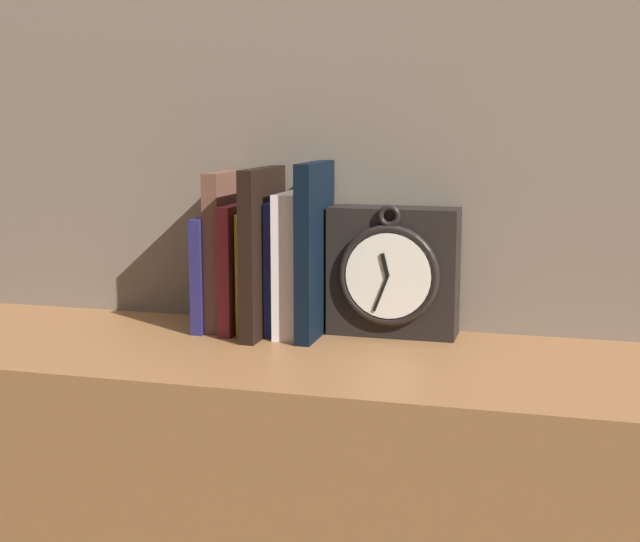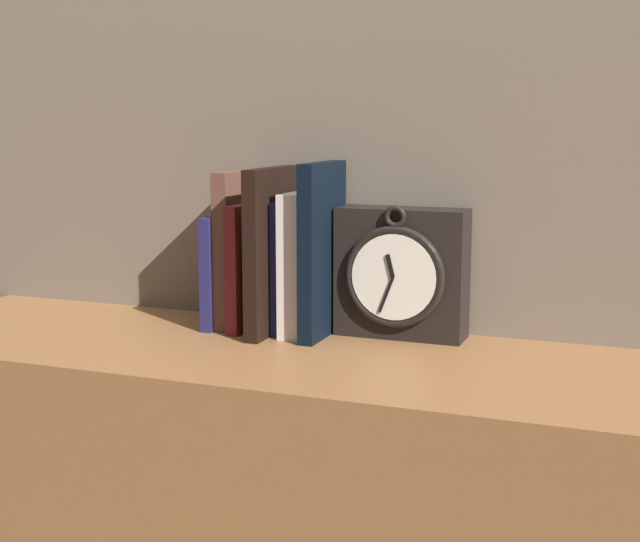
{
  "view_description": "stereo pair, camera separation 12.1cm",
  "coord_description": "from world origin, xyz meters",
  "px_view_note": "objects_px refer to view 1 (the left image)",
  "views": [
    {
      "loc": [
        0.31,
        -1.15,
        1.12
      ],
      "look_at": [
        0.0,
        0.0,
        0.92
      ],
      "focal_mm": 50.0,
      "sensor_mm": 36.0,
      "label": 1
    },
    {
      "loc": [
        0.43,
        -1.11,
        1.12
      ],
      "look_at": [
        0.0,
        0.0,
        0.92
      ],
      "focal_mm": 50.0,
      "sensor_mm": 36.0,
      "label": 2
    }
  ],
  "objects_px": {
    "book_slot0_navy": "(210,272)",
    "book_slot7_black": "(315,250)",
    "book_slot6_white": "(295,263)",
    "clock": "(393,272)",
    "book_slot1_brown": "(224,250)",
    "book_slot3_yellow": "(254,271)",
    "book_slot2_maroon": "(238,267)",
    "book_slot4_black": "(263,252)",
    "book_slot5_navy": "(280,266)"
  },
  "relations": [
    {
      "from": "book_slot4_black",
      "to": "book_slot5_navy",
      "type": "xyz_separation_m",
      "value": [
        0.02,
        0.02,
        -0.03
      ]
    },
    {
      "from": "book_slot4_black",
      "to": "book_slot3_yellow",
      "type": "bearing_deg",
      "value": 134.23
    },
    {
      "from": "book_slot5_navy",
      "to": "book_slot0_navy",
      "type": "bearing_deg",
      "value": -177.44
    },
    {
      "from": "book_slot3_yellow",
      "to": "book_slot6_white",
      "type": "height_order",
      "value": "book_slot6_white"
    },
    {
      "from": "clock",
      "to": "book_slot6_white",
      "type": "bearing_deg",
      "value": -169.99
    },
    {
      "from": "book_slot0_navy",
      "to": "book_slot6_white",
      "type": "height_order",
      "value": "book_slot6_white"
    },
    {
      "from": "book_slot0_navy",
      "to": "book_slot2_maroon",
      "type": "xyz_separation_m",
      "value": [
        0.05,
        -0.0,
        0.01
      ]
    },
    {
      "from": "book_slot2_maroon",
      "to": "book_slot4_black",
      "type": "distance_m",
      "value": 0.06
    },
    {
      "from": "clock",
      "to": "book_slot7_black",
      "type": "relative_size",
      "value": 0.77
    },
    {
      "from": "book_slot6_white",
      "to": "book_slot7_black",
      "type": "xyz_separation_m",
      "value": [
        0.03,
        -0.01,
        0.02
      ]
    },
    {
      "from": "book_slot2_maroon",
      "to": "book_slot3_yellow",
      "type": "xyz_separation_m",
      "value": [
        0.02,
        0.01,
        -0.01
      ]
    },
    {
      "from": "book_slot1_brown",
      "to": "book_slot2_maroon",
      "type": "distance_m",
      "value": 0.04
    },
    {
      "from": "clock",
      "to": "book_slot1_brown",
      "type": "bearing_deg",
      "value": -175.95
    },
    {
      "from": "book_slot0_navy",
      "to": "book_slot7_black",
      "type": "height_order",
      "value": "book_slot7_black"
    },
    {
      "from": "book_slot2_maroon",
      "to": "book_slot6_white",
      "type": "height_order",
      "value": "book_slot6_white"
    },
    {
      "from": "book_slot0_navy",
      "to": "book_slot2_maroon",
      "type": "height_order",
      "value": "book_slot2_maroon"
    },
    {
      "from": "clock",
      "to": "book_slot3_yellow",
      "type": "xyz_separation_m",
      "value": [
        -0.21,
        -0.02,
        -0.0
      ]
    },
    {
      "from": "book_slot3_yellow",
      "to": "book_slot5_navy",
      "type": "distance_m",
      "value": 0.04
    },
    {
      "from": "book_slot0_navy",
      "to": "clock",
      "type": "bearing_deg",
      "value": 4.72
    },
    {
      "from": "book_slot4_black",
      "to": "book_slot6_white",
      "type": "relative_size",
      "value": 1.17
    },
    {
      "from": "book_slot3_yellow",
      "to": "book_slot7_black",
      "type": "bearing_deg",
      "value": -8.33
    },
    {
      "from": "book_slot0_navy",
      "to": "book_slot7_black",
      "type": "distance_m",
      "value": 0.18
    },
    {
      "from": "book_slot0_navy",
      "to": "book_slot4_black",
      "type": "bearing_deg",
      "value": -10.87
    },
    {
      "from": "book_slot4_black",
      "to": "book_slot1_brown",
      "type": "bearing_deg",
      "value": 162.43
    },
    {
      "from": "book_slot1_brown",
      "to": "book_slot7_black",
      "type": "relative_size",
      "value": 0.93
    },
    {
      "from": "clock",
      "to": "book_slot0_navy",
      "type": "height_order",
      "value": "clock"
    },
    {
      "from": "book_slot1_brown",
      "to": "book_slot5_navy",
      "type": "relative_size",
      "value": 1.21
    },
    {
      "from": "book_slot1_brown",
      "to": "book_slot6_white",
      "type": "relative_size",
      "value": 1.13
    },
    {
      "from": "book_slot0_navy",
      "to": "book_slot7_black",
      "type": "xyz_separation_m",
      "value": [
        0.17,
        -0.01,
        0.04
      ]
    },
    {
      "from": "book_slot6_white",
      "to": "book_slot1_brown",
      "type": "bearing_deg",
      "value": 176.58
    },
    {
      "from": "book_slot6_white",
      "to": "book_slot7_black",
      "type": "height_order",
      "value": "book_slot7_black"
    },
    {
      "from": "book_slot5_navy",
      "to": "book_slot7_black",
      "type": "xyz_separation_m",
      "value": [
        0.06,
        -0.02,
        0.03
      ]
    },
    {
      "from": "clock",
      "to": "book_slot1_brown",
      "type": "height_order",
      "value": "book_slot1_brown"
    },
    {
      "from": "book_slot1_brown",
      "to": "book_slot4_black",
      "type": "bearing_deg",
      "value": -17.57
    },
    {
      "from": "book_slot6_white",
      "to": "book_slot7_black",
      "type": "bearing_deg",
      "value": -13.61
    },
    {
      "from": "book_slot7_black",
      "to": "book_slot4_black",
      "type": "bearing_deg",
      "value": -174.47
    },
    {
      "from": "book_slot4_black",
      "to": "book_slot0_navy",
      "type": "bearing_deg",
      "value": 169.13
    },
    {
      "from": "book_slot2_maroon",
      "to": "book_slot6_white",
      "type": "distance_m",
      "value": 0.09
    },
    {
      "from": "book_slot7_black",
      "to": "clock",
      "type": "bearing_deg",
      "value": 16.72
    },
    {
      "from": "book_slot2_maroon",
      "to": "book_slot6_white",
      "type": "xyz_separation_m",
      "value": [
        0.09,
        0.0,
        0.01
      ]
    },
    {
      "from": "book_slot7_black",
      "to": "book_slot0_navy",
      "type": "bearing_deg",
      "value": 176.61
    },
    {
      "from": "clock",
      "to": "book_slot0_navy",
      "type": "distance_m",
      "value": 0.28
    },
    {
      "from": "book_slot7_black",
      "to": "book_slot1_brown",
      "type": "bearing_deg",
      "value": 174.3
    },
    {
      "from": "clock",
      "to": "book_slot4_black",
      "type": "bearing_deg",
      "value": -167.8
    },
    {
      "from": "book_slot0_navy",
      "to": "book_slot4_black",
      "type": "distance_m",
      "value": 0.1
    },
    {
      "from": "book_slot7_black",
      "to": "book_slot3_yellow",
      "type": "bearing_deg",
      "value": 171.67
    },
    {
      "from": "book_slot3_yellow",
      "to": "book_slot0_navy",
      "type": "bearing_deg",
      "value": -176.32
    },
    {
      "from": "clock",
      "to": "book_slot5_navy",
      "type": "bearing_deg",
      "value": -173.87
    },
    {
      "from": "clock",
      "to": "book_slot4_black",
      "type": "relative_size",
      "value": 0.8
    },
    {
      "from": "book_slot1_brown",
      "to": "book_slot3_yellow",
      "type": "distance_m",
      "value": 0.06
    }
  ]
}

